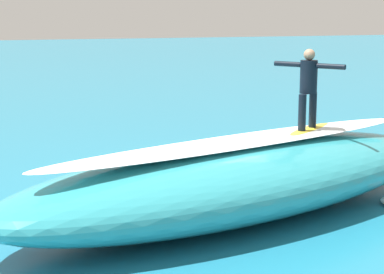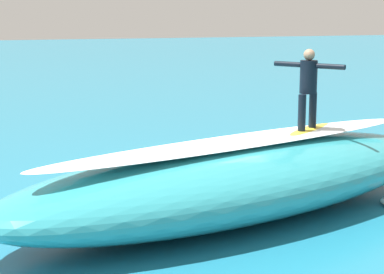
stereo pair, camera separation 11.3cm
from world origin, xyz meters
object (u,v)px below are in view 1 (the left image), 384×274
object	(u,v)px
surfer_riding	(308,83)
surfboard_paddling	(89,180)
surfer_paddling	(89,173)
surfboard_riding	(307,131)

from	to	relation	value
surfer_riding	surfboard_paddling	size ratio (longest dim) A/B	0.69
surfboard_paddling	surfer_paddling	distance (m)	0.22
surfboard_riding	surfer_riding	xyz separation A→B (m)	(0.00, 0.00, 0.90)
surfboard_riding	surfer_riding	world-z (taller)	surfer_riding
surfboard_paddling	surfer_paddling	xyz separation A→B (m)	(0.01, 0.13, 0.18)
surfboard_riding	surfer_paddling	distance (m)	4.52
surfboard_paddling	surfer_riding	bearing A→B (deg)	-115.76
surfer_paddling	surfer_riding	bearing A→B (deg)	-114.27
surfboard_paddling	surfer_paddling	bearing A→B (deg)	180.00
surfboard_riding	surfer_riding	bearing A→B (deg)	-38.53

